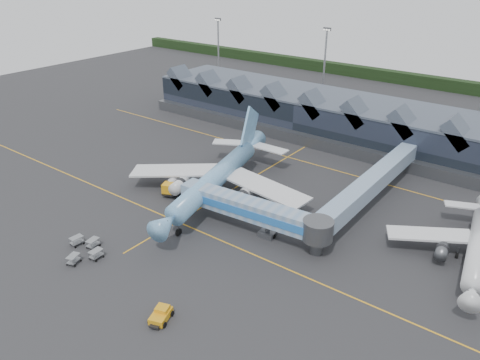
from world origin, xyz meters
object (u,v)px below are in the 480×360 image
Objects in this scene: pushback_tug at (161,315)px; fuel_truck at (176,181)px; regional_jet at (479,243)px; main_airliner at (219,175)px; jet_bridge at (261,213)px.

fuel_truck is at bearing 112.30° from pushback_tug.
regional_jet reaches higher than pushback_tug.
regional_jet is 7.37× the size of pushback_tug.
pushback_tug is at bearing -76.81° from main_airliner.
fuel_truck is at bearing -178.21° from regional_jet.
fuel_truck reaches higher than pushback_tug.
jet_bridge reaches higher than pushback_tug.
jet_bridge reaches higher than fuel_truck.
main_airliner is 1.43× the size of regional_jet.
main_airliner reaches higher than pushback_tug.
pushback_tug is at bearing -70.73° from fuel_truck.
fuel_truck is (-22.94, 3.61, -2.26)m from jet_bridge.
jet_bridge is at bearing -39.33° from main_airliner.
main_airliner is 45.18m from regional_jet.
jet_bridge is 24.35m from pushback_tug.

